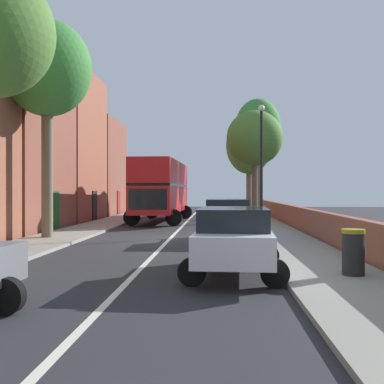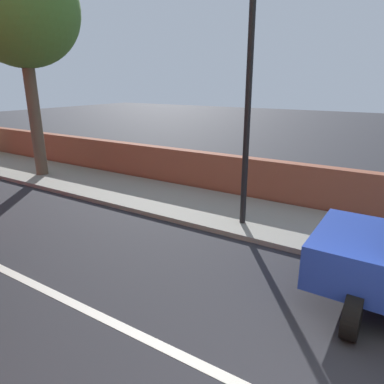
{
  "view_description": "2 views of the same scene",
  "coord_description": "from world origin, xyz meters",
  "views": [
    {
      "loc": [
        2.08,
        -20.43,
        2.12
      ],
      "look_at": [
        0.8,
        3.48,
        2.05
      ],
      "focal_mm": 44.08,
      "sensor_mm": 36.0,
      "label": 1
    },
    {
      "loc": [
        -3.02,
        0.22,
        3.42
      ],
      "look_at": [
        -0.56,
        1.77,
        2.49
      ],
      "focal_mm": 32.49,
      "sensor_mm": 36.0,
      "label": 2
    }
  ],
  "objects": [
    {
      "name": "street_tree_right_1",
      "position": [
        4.61,
        11.64,
        5.65
      ],
      "size": [
        3.8,
        3.8,
        7.44
      ],
      "color": "brown",
      "rests_on": "sidewalk_right"
    },
    {
      "name": "lamppost_right",
      "position": [
        4.3,
        3.38,
        3.81
      ],
      "size": [
        0.32,
        0.32,
        6.31
      ],
      "color": "black",
      "rests_on": "sidewalk_right"
    }
  ]
}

